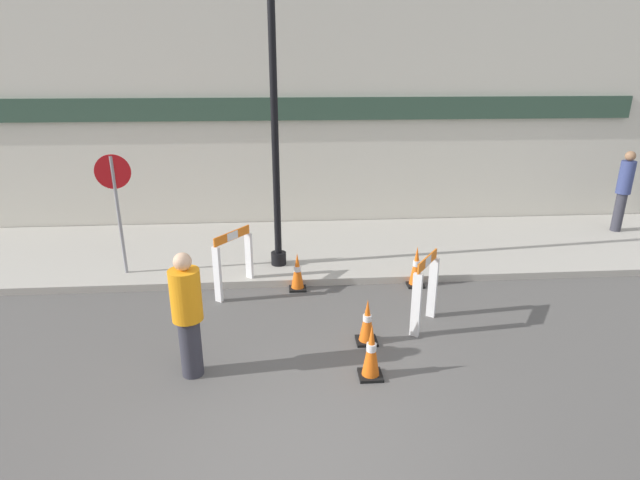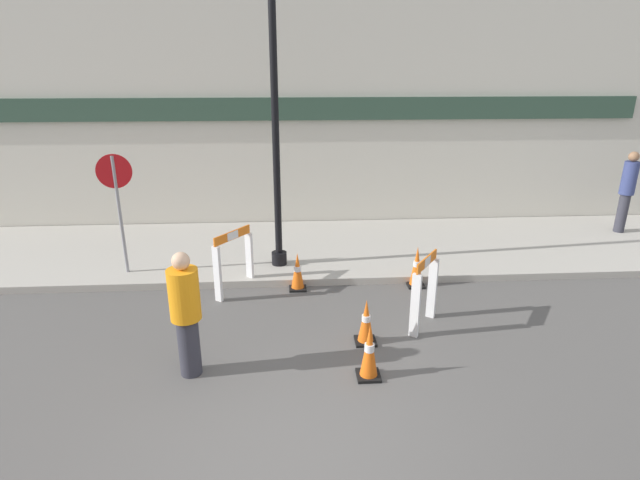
{
  "view_description": "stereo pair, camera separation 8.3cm",
  "coord_description": "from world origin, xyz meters",
  "px_view_note": "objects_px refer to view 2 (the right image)",
  "views": [
    {
      "loc": [
        -0.1,
        -3.62,
        3.76
      ],
      "look_at": [
        0.47,
        4.15,
        1.0
      ],
      "focal_mm": 28.0,
      "sensor_mm": 36.0,
      "label": 1
    },
    {
      "loc": [
        -0.02,
        -3.63,
        3.76
      ],
      "look_at": [
        0.47,
        4.15,
        1.0
      ],
      "focal_mm": 28.0,
      "sensor_mm": 36.0,
      "label": 2
    }
  ],
  "objects_px": {
    "person_pedestrian": "(627,189)",
    "streetlamp_post": "(273,60)",
    "stop_sign": "(117,195)",
    "person_worker": "(186,311)"
  },
  "relations": [
    {
      "from": "person_worker",
      "to": "stop_sign",
      "type": "bearing_deg",
      "value": 75.24
    },
    {
      "from": "person_worker",
      "to": "person_pedestrian",
      "type": "xyz_separation_m",
      "value": [
        8.81,
        4.8,
        0.25
      ]
    },
    {
      "from": "streetlamp_post",
      "to": "stop_sign",
      "type": "relative_size",
      "value": 2.66
    },
    {
      "from": "streetlamp_post",
      "to": "person_pedestrian",
      "type": "relative_size",
      "value": 3.16
    },
    {
      "from": "stop_sign",
      "to": "person_worker",
      "type": "relative_size",
      "value": 1.31
    },
    {
      "from": "streetlamp_post",
      "to": "person_pedestrian",
      "type": "height_order",
      "value": "streetlamp_post"
    },
    {
      "from": "stop_sign",
      "to": "person_pedestrian",
      "type": "bearing_deg",
      "value": -179.79
    },
    {
      "from": "streetlamp_post",
      "to": "person_worker",
      "type": "distance_m",
      "value": 4.56
    },
    {
      "from": "person_pedestrian",
      "to": "streetlamp_post",
      "type": "bearing_deg",
      "value": -20.98
    },
    {
      "from": "streetlamp_post",
      "to": "person_worker",
      "type": "bearing_deg",
      "value": -108.1
    }
  ]
}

